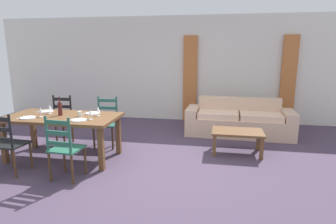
{
  "coord_description": "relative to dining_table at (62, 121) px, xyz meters",
  "views": [
    {
      "loc": [
        1.25,
        -4.12,
        1.83
      ],
      "look_at": [
        0.38,
        0.74,
        0.75
      ],
      "focal_mm": 30.09,
      "sensor_mm": 36.0,
      "label": 1
    }
  ],
  "objects": [
    {
      "name": "wine_glass_far_left",
      "position": [
        -0.3,
        0.13,
        0.2
      ],
      "size": [
        0.06,
        0.06,
        0.16
      ],
      "color": "white",
      "rests_on": "dining_table"
    },
    {
      "name": "fork_far_left",
      "position": [
        -0.6,
        0.25,
        0.09
      ],
      "size": [
        0.02,
        0.17,
        0.01
      ],
      "primitive_type": "cube",
      "rotation": [
        0.0,
        0.0,
        -0.03
      ],
      "color": "silver",
      "rests_on": "dining_table"
    },
    {
      "name": "dining_chair_near_right",
      "position": [
        0.47,
        -0.76,
        -0.19
      ],
      "size": [
        0.45,
        0.43,
        0.96
      ],
      "color": "#255D48",
      "rests_on": "ground_plane"
    },
    {
      "name": "wine_glass_near_right",
      "position": [
        0.6,
        -0.15,
        0.2
      ],
      "size": [
        0.06,
        0.06,
        0.16
      ],
      "color": "white",
      "rests_on": "dining_table"
    },
    {
      "name": "fork_near_right",
      "position": [
        0.3,
        -0.25,
        0.09
      ],
      "size": [
        0.02,
        0.17,
        0.01
      ],
      "primitive_type": "cube",
      "rotation": [
        0.0,
        0.0,
        -0.02
      ],
      "color": "silver",
      "rests_on": "dining_table"
    },
    {
      "name": "ground_plane",
      "position": [
        1.34,
        -0.12,
        -0.67
      ],
      "size": [
        9.6,
        9.6,
        0.02
      ],
      "primitive_type": "cube",
      "color": "#47384D"
    },
    {
      "name": "wall_far",
      "position": [
        1.34,
        3.18,
        0.69
      ],
      "size": [
        9.6,
        0.16,
        2.7
      ],
      "primitive_type": "cube",
      "color": "silver",
      "rests_on": "ground_plane"
    },
    {
      "name": "wine_glass_near_left",
      "position": [
        -0.3,
        -0.13,
        0.2
      ],
      "size": [
        0.06,
        0.06,
        0.16
      ],
      "color": "white",
      "rests_on": "dining_table"
    },
    {
      "name": "wine_bottle",
      "position": [
        -0.05,
        0.05,
        0.2
      ],
      "size": [
        0.07,
        0.07,
        0.32
      ],
      "color": "#471919",
      "rests_on": "dining_table"
    },
    {
      "name": "wine_glass_far_right",
      "position": [
        0.61,
        0.12,
        0.2
      ],
      "size": [
        0.06,
        0.06,
        0.16
      ],
      "color": "white",
      "rests_on": "dining_table"
    },
    {
      "name": "dining_chair_far_right",
      "position": [
        0.48,
        0.75,
        -0.19
      ],
      "size": [
        0.45,
        0.43,
        0.96
      ],
      "color": "#25564D",
      "rests_on": "ground_plane"
    },
    {
      "name": "coffee_cup_primary",
      "position": [
        0.32,
        0.02,
        0.13
      ],
      "size": [
        0.07,
        0.07,
        0.09
      ],
      "primitive_type": "cylinder",
      "color": "beige",
      "rests_on": "dining_table"
    },
    {
      "name": "dining_chair_far_left",
      "position": [
        -0.48,
        0.72,
        -0.19
      ],
      "size": [
        0.43,
        0.41,
        0.96
      ],
      "color": "black",
      "rests_on": "ground_plane"
    },
    {
      "name": "dinner_plate_far_left",
      "position": [
        -0.45,
        0.25,
        0.1
      ],
      "size": [
        0.24,
        0.24,
        0.02
      ],
      "primitive_type": "cylinder",
      "color": "white",
      "rests_on": "dining_table"
    },
    {
      "name": "dinner_plate_far_right",
      "position": [
        0.45,
        0.25,
        0.1
      ],
      "size": [
        0.24,
        0.24,
        0.02
      ],
      "primitive_type": "cylinder",
      "color": "white",
      "rests_on": "dining_table"
    },
    {
      "name": "coffee_table",
      "position": [
        2.96,
        0.77,
        -0.31
      ],
      "size": [
        0.9,
        0.56,
        0.42
      ],
      "color": "brown",
      "rests_on": "ground_plane"
    },
    {
      "name": "couch",
      "position": [
        3.06,
        1.99,
        -0.37
      ],
      "size": [
        2.31,
        0.88,
        0.8
      ],
      "color": "#D8B193",
      "rests_on": "ground_plane"
    },
    {
      "name": "dining_chair_near_left",
      "position": [
        -0.46,
        -0.73,
        -0.19
      ],
      "size": [
        0.45,
        0.43,
        0.96
      ],
      "color": "black",
      "rests_on": "ground_plane"
    },
    {
      "name": "dinner_plate_near_left",
      "position": [
        -0.45,
        -0.25,
        0.1
      ],
      "size": [
        0.24,
        0.24,
        0.02
      ],
      "primitive_type": "cylinder",
      "color": "white",
      "rests_on": "dining_table"
    },
    {
      "name": "curtain_panel_left",
      "position": [
        1.86,
        3.04,
        0.44
      ],
      "size": [
        0.35,
        0.08,
        2.2
      ],
      "primitive_type": "cube",
      "color": "#B96835",
      "rests_on": "ground_plane"
    },
    {
      "name": "curtain_panel_right",
      "position": [
        4.26,
        3.04,
        0.44
      ],
      "size": [
        0.35,
        0.08,
        2.2
      ],
      "primitive_type": "cube",
      "color": "#B96835",
      "rests_on": "ground_plane"
    },
    {
      "name": "dining_table",
      "position": [
        0.0,
        0.0,
        0.0
      ],
      "size": [
        1.9,
        0.96,
        0.75
      ],
      "color": "brown",
      "rests_on": "ground_plane"
    },
    {
      "name": "fork_far_right",
      "position": [
        0.3,
        0.25,
        0.09
      ],
      "size": [
        0.02,
        0.17,
        0.01
      ],
      "primitive_type": "cube",
      "rotation": [
        0.0,
        0.0,
        0.0
      ],
      "color": "silver",
      "rests_on": "dining_table"
    },
    {
      "name": "fork_near_left",
      "position": [
        -0.6,
        -0.25,
        0.09
      ],
      "size": [
        0.02,
        0.17,
        0.01
      ],
      "primitive_type": "cube",
      "rotation": [
        0.0,
        0.0,
        -0.05
      ],
      "color": "silver",
      "rests_on": "dining_table"
    },
    {
      "name": "dinner_plate_near_right",
      "position": [
        0.45,
        -0.25,
        0.1
      ],
      "size": [
        0.24,
        0.24,
        0.02
      ],
      "primitive_type": "cylinder",
      "color": "white",
      "rests_on": "dining_table"
    }
  ]
}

